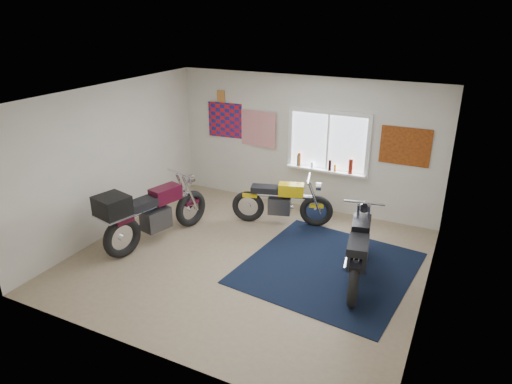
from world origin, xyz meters
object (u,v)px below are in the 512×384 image
at_px(maroon_tourer, 149,213).
at_px(yellow_triumph, 281,203).
at_px(navy_rug, 328,268).
at_px(black_chrome_bike, 358,251).

bearing_deg(maroon_tourer, yellow_triumph, -30.84).
xyz_separation_m(navy_rug, maroon_tourer, (-3.07, -0.58, 0.59)).
xyz_separation_m(yellow_triumph, black_chrome_bike, (1.80, -1.26, 0.04)).
xyz_separation_m(navy_rug, black_chrome_bike, (0.47, -0.08, 0.46)).
distance_m(yellow_triumph, black_chrome_bike, 2.20).
relative_size(navy_rug, yellow_triumph, 1.37).
distance_m(black_chrome_bike, maroon_tourer, 3.58).
relative_size(yellow_triumph, maroon_tourer, 0.85).
xyz_separation_m(navy_rug, yellow_triumph, (-1.33, 1.18, 0.43)).
bearing_deg(yellow_triumph, maroon_tourer, -151.40).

